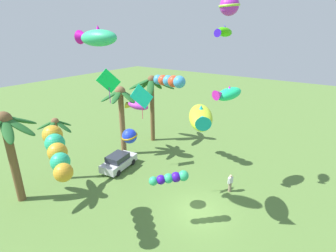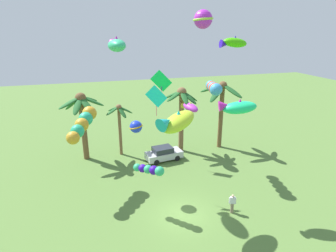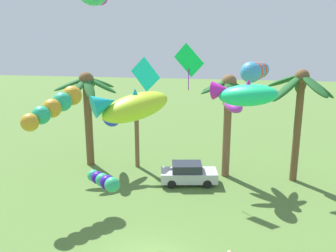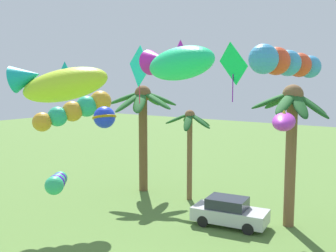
{
  "view_description": "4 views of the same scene",
  "coord_description": "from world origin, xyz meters",
  "px_view_note": "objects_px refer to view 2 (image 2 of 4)",
  "views": [
    {
      "loc": [
        -14.12,
        -7.28,
        12.67
      ],
      "look_at": [
        1.09,
        3.55,
        5.73
      ],
      "focal_mm": 27.51,
      "sensor_mm": 36.0,
      "label": 1
    },
    {
      "loc": [
        -6.02,
        -17.06,
        13.46
      ],
      "look_at": [
        0.11,
        4.13,
        5.79
      ],
      "focal_mm": 29.95,
      "sensor_mm": 36.0,
      "label": 2
    },
    {
      "loc": [
        3.15,
        -15.46,
        11.02
      ],
      "look_at": [
        0.61,
        3.13,
        5.89
      ],
      "focal_mm": 41.18,
      "sensor_mm": 36.0,
      "label": 3
    },
    {
      "loc": [
        10.33,
        -9.09,
        7.68
      ],
      "look_at": [
        1.16,
        3.88,
        5.86
      ],
      "focal_mm": 42.68,
      "sensor_mm": 36.0,
      "label": 4
    }
  ],
  "objects_px": {
    "kite_fish_7": "(177,122)",
    "kite_tube_0": "(213,88)",
    "parked_car_0": "(164,154)",
    "palm_tree_1": "(82,110)",
    "kite_fish_4": "(116,45)",
    "kite_tube_8": "(150,170)",
    "kite_diamond_2": "(161,81)",
    "kite_fish_5": "(233,43)",
    "palm_tree_3": "(119,118)",
    "palm_tree_0": "(182,105)",
    "kite_fish_10": "(237,107)",
    "kite_ball_11": "(136,127)",
    "spectator_0": "(232,203)",
    "kite_diamond_9": "(156,97)",
    "kite_tube_1": "(83,123)",
    "kite_fish_3": "(190,107)",
    "kite_ball_6": "(203,19)",
    "palm_tree_2": "(222,98)"
  },
  "relations": [
    {
      "from": "spectator_0",
      "to": "kite_diamond_2",
      "type": "distance_m",
      "value": 13.48
    },
    {
      "from": "kite_fish_3",
      "to": "kite_fish_7",
      "type": "height_order",
      "value": "kite_fish_7"
    },
    {
      "from": "kite_ball_11",
      "to": "kite_fish_10",
      "type": "bearing_deg",
      "value": -30.74
    },
    {
      "from": "kite_fish_7",
      "to": "kite_fish_10",
      "type": "bearing_deg",
      "value": 3.1
    },
    {
      "from": "kite_fish_4",
      "to": "kite_fish_5",
      "type": "distance_m",
      "value": 8.71
    },
    {
      "from": "palm_tree_0",
      "to": "kite_fish_10",
      "type": "bearing_deg",
      "value": -88.18
    },
    {
      "from": "palm_tree_0",
      "to": "palm_tree_1",
      "type": "distance_m",
      "value": 10.63
    },
    {
      "from": "kite_fish_7",
      "to": "kite_fish_3",
      "type": "bearing_deg",
      "value": 64.68
    },
    {
      "from": "kite_diamond_2",
      "to": "kite_fish_3",
      "type": "relative_size",
      "value": 1.19
    },
    {
      "from": "spectator_0",
      "to": "kite_fish_4",
      "type": "distance_m",
      "value": 15.0
    },
    {
      "from": "kite_ball_11",
      "to": "kite_ball_6",
      "type": "bearing_deg",
      "value": -56.06
    },
    {
      "from": "kite_fish_7",
      "to": "kite_tube_0",
      "type": "bearing_deg",
      "value": 48.6
    },
    {
      "from": "kite_diamond_2",
      "to": "kite_fish_5",
      "type": "relative_size",
      "value": 1.56
    },
    {
      "from": "kite_fish_5",
      "to": "kite_ball_11",
      "type": "distance_m",
      "value": 9.75
    },
    {
      "from": "kite_diamond_2",
      "to": "palm_tree_3",
      "type": "bearing_deg",
      "value": 149.74
    },
    {
      "from": "palm_tree_1",
      "to": "parked_car_0",
      "type": "bearing_deg",
      "value": -18.86
    },
    {
      "from": "palm_tree_2",
      "to": "kite_tube_8",
      "type": "xyz_separation_m",
      "value": [
        -10.75,
        -10.17,
        -2.37
      ]
    },
    {
      "from": "spectator_0",
      "to": "kite_fish_4",
      "type": "xyz_separation_m",
      "value": [
        -7.45,
        6.15,
        11.47
      ]
    },
    {
      "from": "palm_tree_1",
      "to": "kite_tube_1",
      "type": "height_order",
      "value": "palm_tree_1"
    },
    {
      "from": "kite_fish_7",
      "to": "kite_diamond_9",
      "type": "xyz_separation_m",
      "value": [
        -0.27,
        4.59,
        0.68
      ]
    },
    {
      "from": "palm_tree_2",
      "to": "kite_diamond_9",
      "type": "height_order",
      "value": "kite_diamond_9"
    },
    {
      "from": "kite_fish_5",
      "to": "kite_ball_6",
      "type": "xyz_separation_m",
      "value": [
        -2.92,
        -1.53,
        1.41
      ]
    },
    {
      "from": "kite_fish_4",
      "to": "kite_fish_7",
      "type": "xyz_separation_m",
      "value": [
        3.14,
        -5.41,
        -4.7
      ]
    },
    {
      "from": "kite_diamond_9",
      "to": "kite_fish_7",
      "type": "bearing_deg",
      "value": -86.58
    },
    {
      "from": "palm_tree_0",
      "to": "kite_ball_6",
      "type": "bearing_deg",
      "value": -103.69
    },
    {
      "from": "kite_fish_4",
      "to": "kite_tube_8",
      "type": "xyz_separation_m",
      "value": [
        1.44,
        -4.28,
        -8.63
      ]
    },
    {
      "from": "kite_tube_1",
      "to": "kite_fish_10",
      "type": "distance_m",
      "value": 12.54
    },
    {
      "from": "spectator_0",
      "to": "kite_tube_0",
      "type": "relative_size",
      "value": 0.4
    },
    {
      "from": "spectator_0",
      "to": "kite_tube_8",
      "type": "bearing_deg",
      "value": 162.75
    },
    {
      "from": "palm_tree_2",
      "to": "kite_fish_7",
      "type": "distance_m",
      "value": 14.55
    },
    {
      "from": "palm_tree_3",
      "to": "kite_fish_5",
      "type": "distance_m",
      "value": 15.75
    },
    {
      "from": "palm_tree_0",
      "to": "parked_car_0",
      "type": "bearing_deg",
      "value": -144.9
    },
    {
      "from": "kite_fish_3",
      "to": "kite_fish_4",
      "type": "bearing_deg",
      "value": -151.81
    },
    {
      "from": "kite_diamond_2",
      "to": "kite_fish_4",
      "type": "distance_m",
      "value": 7.58
    },
    {
      "from": "kite_fish_4",
      "to": "kite_tube_0",
      "type": "bearing_deg",
      "value": 5.89
    },
    {
      "from": "parked_car_0",
      "to": "palm_tree_1",
      "type": "bearing_deg",
      "value": 161.14
    },
    {
      "from": "kite_diamond_2",
      "to": "kite_fish_7",
      "type": "distance_m",
      "value": 10.15
    },
    {
      "from": "palm_tree_0",
      "to": "kite_tube_8",
      "type": "height_order",
      "value": "palm_tree_0"
    },
    {
      "from": "kite_ball_11",
      "to": "kite_fish_7",
      "type": "bearing_deg",
      "value": -63.85
    },
    {
      "from": "kite_fish_4",
      "to": "kite_fish_10",
      "type": "bearing_deg",
      "value": -33.62
    },
    {
      "from": "kite_tube_1",
      "to": "palm_tree_3",
      "type": "bearing_deg",
      "value": 59.27
    },
    {
      "from": "palm_tree_0",
      "to": "kite_tube_0",
      "type": "xyz_separation_m",
      "value": [
        1.3,
        -5.12,
        2.84
      ]
    },
    {
      "from": "palm_tree_3",
      "to": "palm_tree_0",
      "type": "bearing_deg",
      "value": -7.95
    },
    {
      "from": "kite_tube_1",
      "to": "kite_fish_10",
      "type": "relative_size",
      "value": 1.41
    },
    {
      "from": "palm_tree_3",
      "to": "kite_tube_1",
      "type": "bearing_deg",
      "value": -120.73
    },
    {
      "from": "kite_diamond_2",
      "to": "kite_tube_8",
      "type": "distance_m",
      "value": 10.61
    },
    {
      "from": "kite_fish_3",
      "to": "kite_fish_7",
      "type": "distance_m",
      "value": 10.67
    },
    {
      "from": "kite_fish_5",
      "to": "kite_diamond_2",
      "type": "bearing_deg",
      "value": 106.0
    },
    {
      "from": "kite_fish_5",
      "to": "kite_fish_7",
      "type": "distance_m",
      "value": 6.57
    },
    {
      "from": "kite_ball_11",
      "to": "kite_diamond_2",
      "type": "bearing_deg",
      "value": 57.64
    }
  ]
}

